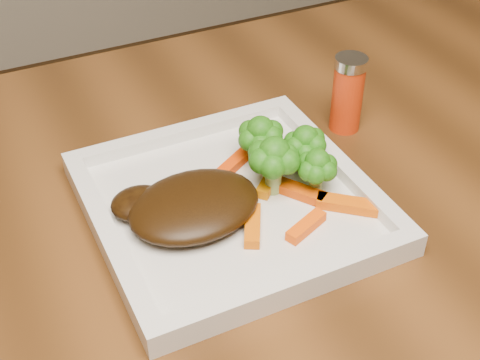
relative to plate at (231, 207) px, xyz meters
name	(u,v)px	position (x,y,z in m)	size (l,w,h in m)	color
plate	(231,207)	(0.00, 0.00, 0.00)	(0.27, 0.27, 0.01)	white
steak	(194,206)	(-0.04, -0.01, 0.02)	(0.13, 0.10, 0.03)	black
broccoli_0	(260,136)	(0.06, 0.04, 0.04)	(0.05, 0.05, 0.07)	#246110
broccoli_1	(305,145)	(0.09, 0.01, 0.04)	(0.05, 0.05, 0.06)	#257713
broccoli_2	(317,169)	(0.08, -0.02, 0.04)	(0.05, 0.05, 0.06)	#1B7112
broccoli_3	(274,166)	(0.05, 0.00, 0.04)	(0.06, 0.06, 0.06)	#347914
carrot_0	(306,226)	(0.05, -0.07, 0.01)	(0.05, 0.01, 0.01)	#FE5004
carrot_1	(349,205)	(0.10, -0.06, 0.01)	(0.06, 0.02, 0.01)	#E15703
carrot_2	(253,226)	(0.00, -0.05, 0.01)	(0.05, 0.01, 0.01)	#E35F03
carrot_3	(295,145)	(0.10, 0.05, 0.01)	(0.06, 0.02, 0.01)	#EF3703
carrot_4	(234,163)	(0.03, 0.05, 0.01)	(0.05, 0.01, 0.01)	#E33A03
carrot_5	(298,191)	(0.07, -0.02, 0.01)	(0.06, 0.02, 0.01)	#D74403
carrot_6	(269,181)	(0.05, 0.01, 0.01)	(0.05, 0.01, 0.01)	orange
spice_shaker	(348,94)	(0.18, 0.08, 0.04)	(0.04, 0.04, 0.09)	red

